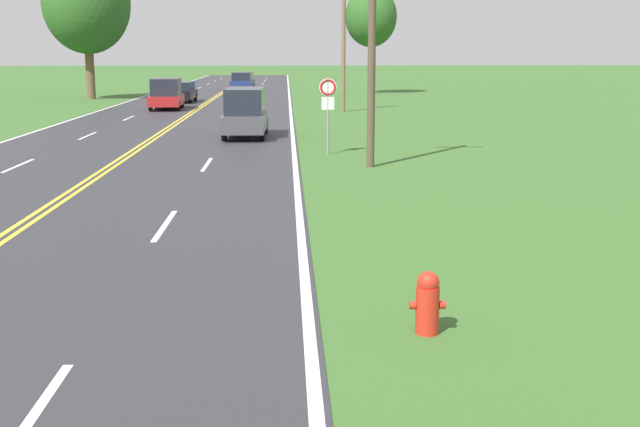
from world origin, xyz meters
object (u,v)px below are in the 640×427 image
object	(u,v)px
traffic_sign	(328,97)
tree_left_verge	(371,17)
car_black_hatchback_mid_far	(180,91)
car_dark_blue_van_receding	(243,81)
tree_behind_sign	(86,4)
fire_hydrant	(428,302)
car_dark_grey_van_approaching	(245,112)
car_red_van_mid_near	(166,93)

from	to	relation	value
traffic_sign	tree_left_verge	xyz separation A→B (m)	(5.65, 40.10, 4.29)
car_black_hatchback_mid_far	car_dark_blue_van_receding	xyz separation A→B (m)	(3.44, 17.43, 0.09)
tree_behind_sign	car_dark_blue_van_receding	distance (m)	18.09
traffic_sign	tree_behind_sign	xyz separation A→B (m)	(-15.95, 33.19, 4.94)
fire_hydrant	traffic_sign	world-z (taller)	traffic_sign
tree_left_verge	car_dark_grey_van_approaching	distance (m)	35.81
traffic_sign	car_black_hatchback_mid_far	size ratio (longest dim) A/B	0.61
fire_hydrant	traffic_sign	bearing A→B (deg)	91.04
car_dark_grey_van_approaching	car_dark_blue_van_receding	bearing A→B (deg)	-175.77
car_red_van_mid_near	fire_hydrant	bearing A→B (deg)	-169.76
fire_hydrant	tree_left_verge	distance (m)	58.75
tree_left_verge	car_black_hatchback_mid_far	distance (m)	18.97
car_red_van_mid_near	car_black_hatchback_mid_far	distance (m)	7.04
car_dark_blue_van_receding	car_dark_grey_van_approaching	bearing A→B (deg)	5.31
fire_hydrant	car_red_van_mid_near	distance (m)	41.24
fire_hydrant	tree_behind_sign	xyz separation A→B (m)	(-16.27, 51.30, 6.50)
tree_behind_sign	fire_hydrant	bearing A→B (deg)	-72.40
fire_hydrant	car_black_hatchback_mid_far	xyz separation A→B (m)	(-9.16, 47.25, 0.35)
tree_left_verge	tree_behind_sign	distance (m)	22.68
traffic_sign	car_dark_grey_van_approaching	xyz separation A→B (m)	(-3.13, 5.78, -0.93)
fire_hydrant	car_dark_grey_van_approaching	xyz separation A→B (m)	(-3.46, 23.89, 0.62)
tree_left_verge	car_dark_grey_van_approaching	bearing A→B (deg)	-104.35
tree_behind_sign	car_black_hatchback_mid_far	xyz separation A→B (m)	(7.12, -4.05, -6.15)
tree_left_verge	car_dark_blue_van_receding	xyz separation A→B (m)	(-11.03, 6.47, -5.40)
traffic_sign	car_dark_blue_van_receding	xyz separation A→B (m)	(-5.38, 46.56, -1.11)
car_black_hatchback_mid_far	car_dark_blue_van_receding	size ratio (longest dim) A/B	0.88
car_red_van_mid_near	car_black_hatchback_mid_far	size ratio (longest dim) A/B	1.06
car_dark_grey_van_approaching	car_red_van_mid_near	distance (m)	17.27
tree_left_verge	traffic_sign	bearing A→B (deg)	-98.01
car_black_hatchback_mid_far	tree_left_verge	bearing A→B (deg)	-52.44
car_dark_blue_van_receding	tree_left_verge	bearing A→B (deg)	61.77
fire_hydrant	tree_behind_sign	bearing A→B (deg)	107.60
tree_left_verge	car_red_van_mid_near	size ratio (longest dim) A/B	1.92
tree_left_verge	car_red_van_mid_near	world-z (taller)	tree_left_verge
traffic_sign	car_dark_grey_van_approaching	world-z (taller)	traffic_sign
car_dark_grey_van_approaching	car_dark_blue_van_receding	size ratio (longest dim) A/B	0.96
car_dark_grey_van_approaching	car_dark_blue_van_receding	xyz separation A→B (m)	(-2.25, 40.79, -0.18)
tree_behind_sign	car_black_hatchback_mid_far	distance (m)	10.24
tree_left_verge	tree_behind_sign	world-z (taller)	tree_behind_sign
fire_hydrant	car_dark_grey_van_approaching	distance (m)	24.15
tree_left_verge	car_red_van_mid_near	bearing A→B (deg)	-128.69
fire_hydrant	car_dark_blue_van_receding	world-z (taller)	car_dark_blue_van_receding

